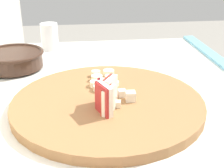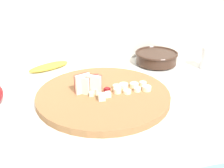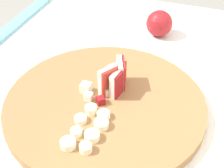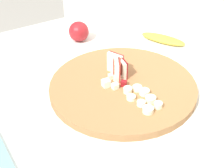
{
  "view_description": "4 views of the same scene",
  "coord_description": "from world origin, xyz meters",
  "px_view_note": "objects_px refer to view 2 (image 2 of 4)",
  "views": [
    {
      "loc": [
        -0.62,
        0.09,
        1.27
      ],
      "look_at": [
        -0.0,
        0.02,
        0.99
      ],
      "focal_mm": 50.49,
      "sensor_mm": 36.0,
      "label": 1
    },
    {
      "loc": [
        -0.14,
        -0.72,
        1.34
      ],
      "look_at": [
        0.04,
        0.05,
        0.97
      ],
      "focal_mm": 42.28,
      "sensor_mm": 36.0,
      "label": 2
    },
    {
      "loc": [
        0.51,
        0.22,
        1.42
      ],
      "look_at": [
        -0.01,
        0.04,
        0.99
      ],
      "focal_mm": 53.69,
      "sensor_mm": 36.0,
      "label": 3
    },
    {
      "loc": [
        0.62,
        -0.41,
        1.48
      ],
      "look_at": [
        0.0,
        -0.01,
        0.96
      ],
      "focal_mm": 50.23,
      "sensor_mm": 36.0,
      "label": 4
    }
  ],
  "objects_px": {
    "ceramic_bowl": "(156,57)",
    "banana_peel": "(49,67)",
    "banana_slice_rows": "(131,87)",
    "apple_wedge_fan": "(89,84)",
    "cutting_board": "(103,95)",
    "small_jar": "(208,58)",
    "apple_dice_pile": "(102,94)"
  },
  "relations": [
    {
      "from": "small_jar",
      "to": "cutting_board",
      "type": "bearing_deg",
      "value": -161.77
    },
    {
      "from": "small_jar",
      "to": "banana_slice_rows",
      "type": "bearing_deg",
      "value": -157.72
    },
    {
      "from": "banana_peel",
      "to": "apple_dice_pile",
      "type": "bearing_deg",
      "value": -63.89
    },
    {
      "from": "banana_slice_rows",
      "to": "banana_peel",
      "type": "bearing_deg",
      "value": 131.73
    },
    {
      "from": "apple_wedge_fan",
      "to": "banana_peel",
      "type": "relative_size",
      "value": 0.49
    },
    {
      "from": "banana_peel",
      "to": "small_jar",
      "type": "bearing_deg",
      "value": -12.53
    },
    {
      "from": "apple_dice_pile",
      "to": "banana_slice_rows",
      "type": "xyz_separation_m",
      "value": [
        0.11,
        0.03,
        -0.0
      ]
    },
    {
      "from": "apple_wedge_fan",
      "to": "banana_slice_rows",
      "type": "height_order",
      "value": "apple_wedge_fan"
    },
    {
      "from": "ceramic_bowl",
      "to": "banana_peel",
      "type": "height_order",
      "value": "ceramic_bowl"
    },
    {
      "from": "apple_dice_pile",
      "to": "banana_peel",
      "type": "height_order",
      "value": "apple_dice_pile"
    },
    {
      "from": "apple_dice_pile",
      "to": "banana_slice_rows",
      "type": "relative_size",
      "value": 0.58
    },
    {
      "from": "apple_wedge_fan",
      "to": "apple_dice_pile",
      "type": "xyz_separation_m",
      "value": [
        0.03,
        -0.04,
        -0.02
      ]
    },
    {
      "from": "banana_peel",
      "to": "ceramic_bowl",
      "type": "bearing_deg",
      "value": -5.66
    },
    {
      "from": "banana_slice_rows",
      "to": "banana_peel",
      "type": "relative_size",
      "value": 0.72
    },
    {
      "from": "banana_slice_rows",
      "to": "apple_wedge_fan",
      "type": "bearing_deg",
      "value": 176.73
    },
    {
      "from": "apple_wedge_fan",
      "to": "small_jar",
      "type": "distance_m",
      "value": 0.53
    },
    {
      "from": "cutting_board",
      "to": "apple_wedge_fan",
      "type": "height_order",
      "value": "apple_wedge_fan"
    },
    {
      "from": "apple_dice_pile",
      "to": "banana_slice_rows",
      "type": "distance_m",
      "value": 0.11
    },
    {
      "from": "cutting_board",
      "to": "ceramic_bowl",
      "type": "height_order",
      "value": "ceramic_bowl"
    },
    {
      "from": "apple_wedge_fan",
      "to": "apple_dice_pile",
      "type": "distance_m",
      "value": 0.05
    },
    {
      "from": "banana_peel",
      "to": "cutting_board",
      "type": "bearing_deg",
      "value": -60.36
    },
    {
      "from": "apple_wedge_fan",
      "to": "banana_peel",
      "type": "bearing_deg",
      "value": 113.25
    },
    {
      "from": "cutting_board",
      "to": "apple_dice_pile",
      "type": "height_order",
      "value": "apple_dice_pile"
    },
    {
      "from": "apple_wedge_fan",
      "to": "ceramic_bowl",
      "type": "xyz_separation_m",
      "value": [
        0.33,
        0.24,
        -0.02
      ]
    },
    {
      "from": "cutting_board",
      "to": "apple_wedge_fan",
      "type": "distance_m",
      "value": 0.06
    },
    {
      "from": "small_jar",
      "to": "apple_wedge_fan",
      "type": "bearing_deg",
      "value": -164.21
    },
    {
      "from": "apple_dice_pile",
      "to": "ceramic_bowl",
      "type": "relative_size",
      "value": 0.4
    },
    {
      "from": "cutting_board",
      "to": "banana_peel",
      "type": "xyz_separation_m",
      "value": [
        -0.17,
        0.3,
        0.0
      ]
    },
    {
      "from": "apple_dice_pile",
      "to": "cutting_board",
      "type": "bearing_deg",
      "value": 68.48
    },
    {
      "from": "banana_slice_rows",
      "to": "small_jar",
      "type": "xyz_separation_m",
      "value": [
        0.37,
        0.15,
        0.02
      ]
    },
    {
      "from": "apple_dice_pile",
      "to": "banana_peel",
      "type": "relative_size",
      "value": 0.42
    },
    {
      "from": "ceramic_bowl",
      "to": "small_jar",
      "type": "distance_m",
      "value": 0.21
    }
  ]
}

